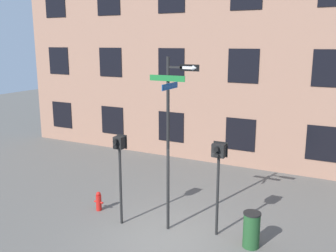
{
  "coord_description": "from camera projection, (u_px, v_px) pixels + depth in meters",
  "views": [
    {
      "loc": [
        4.38,
        -8.73,
        5.47
      ],
      "look_at": [
        -0.27,
        0.49,
        3.17
      ],
      "focal_mm": 40.0,
      "sensor_mm": 36.0,
      "label": 1
    }
  ],
  "objects": [
    {
      "name": "ground_plane",
      "position": [
        169.0,
        238.0,
        10.72
      ],
      "size": [
        60.0,
        60.0,
        0.0
      ],
      "primitive_type": "plane",
      "color": "#595651"
    },
    {
      "name": "pedestrian_signal_left",
      "position": [
        120.0,
        157.0,
        11.13
      ],
      "size": [
        0.34,
        0.4,
        2.8
      ],
      "color": "black",
      "rests_on": "ground_plane"
    },
    {
      "name": "trash_bin",
      "position": [
        251.0,
        230.0,
        10.16
      ],
      "size": [
        0.48,
        0.48,
        1.01
      ],
      "color": "#1E4723",
      "rests_on": "ground_plane"
    },
    {
      "name": "street_sign_pole",
      "position": [
        170.0,
        131.0,
        10.57
      ],
      "size": [
        1.46,
        0.94,
        5.11
      ],
      "color": "black",
      "rests_on": "ground_plane"
    },
    {
      "name": "fire_hydrant",
      "position": [
        99.0,
        201.0,
        12.44
      ],
      "size": [
        0.34,
        0.18,
        0.65
      ],
      "color": "red",
      "rests_on": "ground_plane"
    },
    {
      "name": "building_facade",
      "position": [
        247.0,
        30.0,
        15.85
      ],
      "size": [
        24.0,
        0.63,
        12.02
      ],
      "color": "#936B56",
      "rests_on": "ground_plane"
    },
    {
      "name": "pedestrian_signal_right",
      "position": [
        218.0,
        163.0,
        10.45
      ],
      "size": [
        0.42,
        0.4,
        2.77
      ],
      "color": "black",
      "rests_on": "ground_plane"
    }
  ]
}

